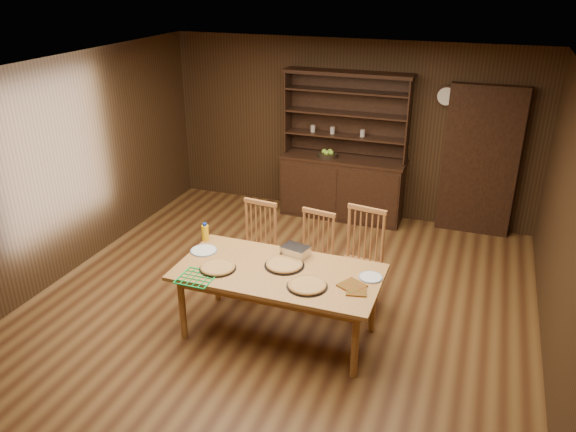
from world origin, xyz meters
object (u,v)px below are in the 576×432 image
at_px(china_hutch, 343,179).
at_px(juice_bottle, 205,232).
at_px(dining_table, 278,277).
at_px(chair_right, 361,255).
at_px(chair_left, 257,243).
at_px(chair_center, 314,253).

relative_size(china_hutch, juice_bottle, 10.59).
distance_m(dining_table, juice_bottle, 1.07).
bearing_deg(chair_right, juice_bottle, -153.86).
distance_m(china_hutch, juice_bottle, 2.93).
bearing_deg(juice_bottle, chair_right, 17.35).
distance_m(china_hutch, chair_right, 2.43).
bearing_deg(china_hutch, dining_table, -86.74).
xyz_separation_m(chair_left, chair_right, (1.22, 0.06, 0.04)).
height_order(china_hutch, juice_bottle, china_hutch).
bearing_deg(china_hutch, chair_center, -82.83).
bearing_deg(chair_center, chair_right, 12.02).
xyz_separation_m(dining_table, chair_left, (-0.58, 0.82, -0.11)).
bearing_deg(chair_right, chair_center, -168.06).
height_order(dining_table, chair_right, chair_right).
relative_size(dining_table, juice_bottle, 9.90).
bearing_deg(chair_left, china_hutch, 85.89).
xyz_separation_m(dining_table, chair_center, (0.11, 0.85, -0.13)).
xyz_separation_m(china_hutch, chair_right, (0.82, -2.29, 0.01)).
xyz_separation_m(dining_table, chair_right, (0.64, 0.87, -0.07)).
xyz_separation_m(dining_table, juice_bottle, (-1.00, 0.36, 0.17)).
bearing_deg(chair_center, chair_left, -168.83).
height_order(china_hutch, chair_right, china_hutch).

